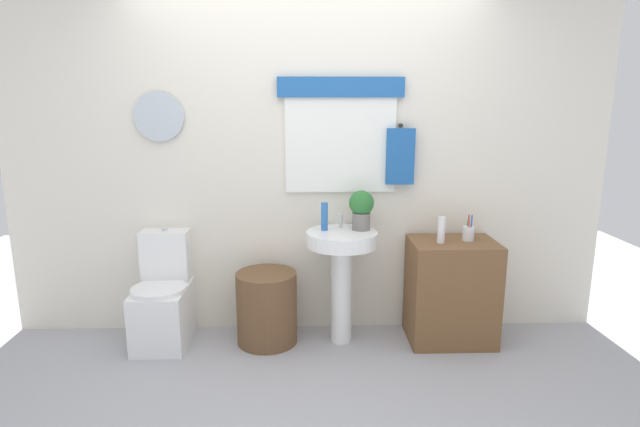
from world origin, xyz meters
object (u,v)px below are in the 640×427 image
object	(u,v)px
soap_bottle	(324,216)
laundry_hamper	(267,308)
wooden_cabinet	(451,291)
lotion_bottle	(441,230)
pedestal_sink	(342,261)
toothbrush_cup	(468,233)
toilet	(164,301)
potted_plant	(361,208)

from	to	relation	value
soap_bottle	laundry_hamper	bearing A→B (deg)	-173.14
wooden_cabinet	lotion_bottle	world-z (taller)	lotion_bottle
laundry_hamper	pedestal_sink	xyz separation A→B (m)	(0.54, -0.00, 0.35)
lotion_bottle	pedestal_sink	bearing A→B (deg)	176.67
laundry_hamper	toothbrush_cup	xyz separation A→B (m)	(1.43, 0.02, 0.54)
toilet	laundry_hamper	world-z (taller)	toilet
toilet	pedestal_sink	xyz separation A→B (m)	(1.28, -0.04, 0.30)
laundry_hamper	potted_plant	bearing A→B (deg)	5.08
toilet	pedestal_sink	distance (m)	1.31
pedestal_sink	potted_plant	world-z (taller)	potted_plant
potted_plant	toothbrush_cup	distance (m)	0.78
toilet	soap_bottle	world-z (taller)	soap_bottle
wooden_cabinet	potted_plant	xyz separation A→B (m)	(-0.65, 0.06, 0.60)
toilet	toothbrush_cup	xyz separation A→B (m)	(2.17, -0.02, 0.49)
laundry_hamper	wooden_cabinet	distance (m)	1.33
toilet	wooden_cabinet	bearing A→B (deg)	-0.99
laundry_hamper	wooden_cabinet	size ratio (longest dim) A/B	0.70
laundry_hamper	toothbrush_cup	bearing A→B (deg)	0.79
potted_plant	soap_bottle	bearing A→B (deg)	-177.80
pedestal_sink	soap_bottle	size ratio (longest dim) A/B	4.11
potted_plant	toothbrush_cup	bearing A→B (deg)	-3.03
toothbrush_cup	soap_bottle	bearing A→B (deg)	178.30
laundry_hamper	toothbrush_cup	distance (m)	1.53
wooden_cabinet	toothbrush_cup	world-z (taller)	toothbrush_cup
pedestal_sink	wooden_cabinet	world-z (taller)	pedestal_sink
pedestal_sink	wooden_cabinet	distance (m)	0.83
toilet	wooden_cabinet	size ratio (longest dim) A/B	1.09
laundry_hamper	soap_bottle	world-z (taller)	soap_bottle
laundry_hamper	wooden_cabinet	bearing A→B (deg)	0.00
soap_bottle	toothbrush_cup	xyz separation A→B (m)	(1.02, -0.03, -0.12)
wooden_cabinet	laundry_hamper	bearing A→B (deg)	180.00
potted_plant	toilet	bearing A→B (deg)	-179.02
pedestal_sink	toothbrush_cup	world-z (taller)	toothbrush_cup
laundry_hamper	soap_bottle	size ratio (longest dim) A/B	2.62
toilet	soap_bottle	xyz separation A→B (m)	(1.16, 0.01, 0.61)
wooden_cabinet	lotion_bottle	distance (m)	0.48
laundry_hamper	potted_plant	size ratio (longest dim) A/B	1.86
soap_bottle	potted_plant	bearing A→B (deg)	2.20
soap_bottle	lotion_bottle	distance (m)	0.82
laundry_hamper	lotion_bottle	bearing A→B (deg)	-1.87
laundry_hamper	pedestal_sink	world-z (taller)	pedestal_sink
potted_plant	lotion_bottle	distance (m)	0.57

